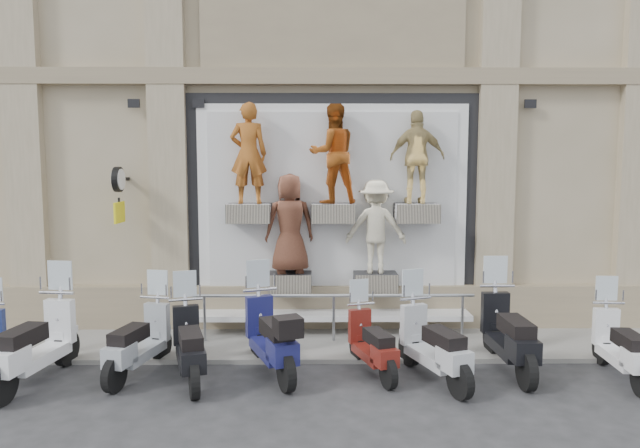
# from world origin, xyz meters

# --- Properties ---
(ground) EXTENTS (90.00, 90.00, 0.00)m
(ground) POSITION_xyz_m (0.00, 0.00, 0.00)
(ground) COLOR #2A2A2D
(ground) RESTS_ON ground
(sidewalk) EXTENTS (16.00, 2.20, 0.08)m
(sidewalk) POSITION_xyz_m (0.00, 2.10, 0.04)
(sidewalk) COLOR gray
(sidewalk) RESTS_ON ground
(building) EXTENTS (14.00, 8.60, 12.00)m
(building) POSITION_xyz_m (0.00, 7.00, 6.00)
(building) COLOR tan
(building) RESTS_ON ground
(shop_vitrine) EXTENTS (5.60, 0.90, 4.30)m
(shop_vitrine) POSITION_xyz_m (0.05, 2.73, 2.45)
(shop_vitrine) COLOR black
(shop_vitrine) RESTS_ON ground
(guard_rail) EXTENTS (5.06, 0.10, 0.93)m
(guard_rail) POSITION_xyz_m (0.00, 2.00, 0.47)
(guard_rail) COLOR #9EA0A5
(guard_rail) RESTS_ON ground
(clock_sign_bracket) EXTENTS (0.10, 0.80, 1.02)m
(clock_sign_bracket) POSITION_xyz_m (-3.90, 2.47, 2.80)
(clock_sign_bracket) COLOR black
(clock_sign_bracket) RESTS_ON ground
(scooter_b) EXTENTS (0.90, 2.18, 1.72)m
(scooter_b) POSITION_xyz_m (-4.43, 0.22, 0.86)
(scooter_b) COLOR white
(scooter_b) RESTS_ON ground
(scooter_c) EXTENTS (0.96, 1.95, 1.52)m
(scooter_c) POSITION_xyz_m (-3.02, 0.56, 0.76)
(scooter_c) COLOR #93999F
(scooter_c) RESTS_ON ground
(scooter_d) EXTENTS (1.10, 1.99, 1.56)m
(scooter_d) POSITION_xyz_m (-2.20, 0.32, 0.78)
(scooter_d) COLOR black
(scooter_d) RESTS_ON ground
(scooter_e) EXTENTS (1.31, 2.14, 1.68)m
(scooter_e) POSITION_xyz_m (-1.02, 0.59, 0.84)
(scooter_e) COLOR #171953
(scooter_e) RESTS_ON ground
(scooter_f) EXTENTS (0.97, 1.76, 1.38)m
(scooter_f) POSITION_xyz_m (0.54, 0.57, 0.69)
(scooter_f) COLOR maroon
(scooter_f) RESTS_ON ground
(scooter_g) EXTENTS (1.19, 2.03, 1.58)m
(scooter_g) POSITION_xyz_m (1.42, 0.28, 0.79)
(scooter_g) COLOR #ADB0B5
(scooter_g) RESTS_ON ground
(scooter_h) EXTENTS (0.65, 2.12, 1.71)m
(scooter_h) POSITION_xyz_m (2.67, 0.68, 0.86)
(scooter_h) COLOR black
(scooter_h) RESTS_ON ground
(scooter_i) EXTENTS (0.65, 1.83, 1.46)m
(scooter_i) POSITION_xyz_m (4.25, 0.32, 0.73)
(scooter_i) COLOR silver
(scooter_i) RESTS_ON ground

